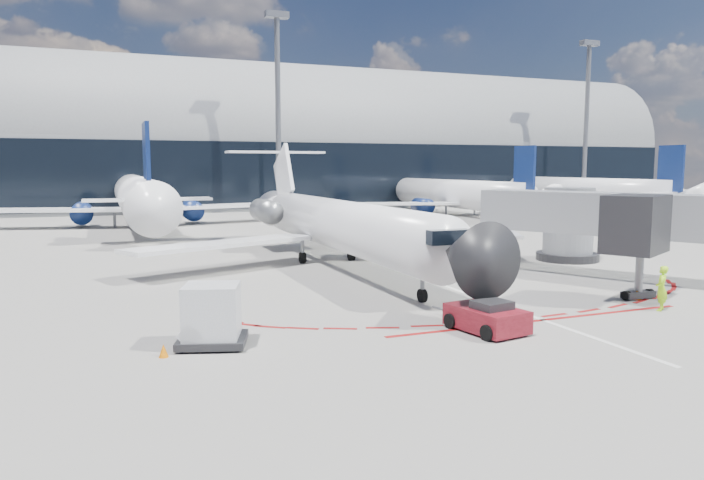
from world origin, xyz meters
name	(u,v)px	position (x,y,z in m)	size (l,w,h in m)	color
ground	(413,275)	(0.00, 0.00, 0.00)	(260.00, 260.00, 0.00)	slate
apron_centerline	(398,269)	(0.00, 2.00, 0.01)	(0.25, 40.00, 0.01)	silver
apron_stop_bar	(543,320)	(0.00, -11.50, 0.01)	(14.00, 0.25, 0.01)	maroon
terminal_building	(217,151)	(0.00, 64.97, 8.52)	(150.00, 24.15, 24.00)	gray
jet_bridge	(588,221)	(9.79, -3.01, 3.01)	(10.03, 15.20, 4.90)	gray
light_mast_centre	(278,117)	(5.00, 48.00, 12.50)	(0.70, 0.70, 25.00)	slate
light_mast_east	(586,126)	(55.00, 48.00, 12.50)	(0.70, 0.70, 25.00)	slate
regional_jet	(335,223)	(-2.96, 4.88, 2.67)	(25.86, 31.89, 7.99)	white
pushback_tug	(487,317)	(-3.09, -12.13, 0.54)	(2.40, 4.77, 1.21)	#580C14
ramp_worker	(662,288)	(5.81, -11.97, 0.97)	(0.71, 0.47, 1.95)	#B5FF1A
uld_container	(212,316)	(-13.00, -10.29, 1.06)	(2.77, 2.54, 2.15)	black
safety_cone_left	(164,351)	(-14.69, -11.01, 0.22)	(0.31, 0.31, 0.44)	orange
safety_cone_right	(637,294)	(6.63, -9.90, 0.28)	(0.41, 0.41, 0.57)	orange
bg_airliner_0	(137,168)	(-12.97, 37.60, 6.04)	(37.35, 39.54, 12.08)	white
bg_airliner_1	(457,174)	(25.73, 38.05, 5.22)	(32.28, 34.18, 10.45)	white
bg_airliner_2	(584,172)	(45.51, 37.36, 5.39)	(33.34, 35.30, 10.79)	white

